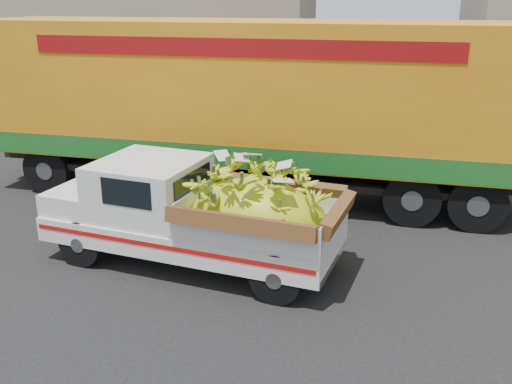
# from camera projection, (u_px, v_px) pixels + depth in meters

# --- Properties ---
(ground) EXTENTS (100.00, 100.00, 0.00)m
(ground) POSITION_uv_depth(u_px,v_px,m) (161.00, 258.00, 9.79)
(ground) COLOR black
(ground) RESTS_ON ground
(curb) EXTENTS (60.00, 0.25, 0.15)m
(curb) POSITION_uv_depth(u_px,v_px,m) (238.00, 160.00, 15.38)
(curb) COLOR gray
(curb) RESTS_ON ground
(sidewalk) EXTENTS (60.00, 4.00, 0.14)m
(sidewalk) POSITION_uv_depth(u_px,v_px,m) (253.00, 142.00, 17.33)
(sidewalk) COLOR gray
(sidewalk) RESTS_ON ground
(building_left) EXTENTS (18.00, 6.00, 5.00)m
(building_left) POSITION_uv_depth(u_px,v_px,m) (90.00, 42.00, 23.44)
(building_left) COLOR gray
(building_left) RESTS_ON ground
(pickup_truck) EXTENTS (5.12, 2.62, 1.71)m
(pickup_truck) POSITION_uv_depth(u_px,v_px,m) (212.00, 214.00, 9.24)
(pickup_truck) COLOR black
(pickup_truck) RESTS_ON ground
(semi_trailer) EXTENTS (12.04, 3.22, 3.80)m
(semi_trailer) POSITION_uv_depth(u_px,v_px,m) (252.00, 101.00, 12.28)
(semi_trailer) COLOR black
(semi_trailer) RESTS_ON ground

